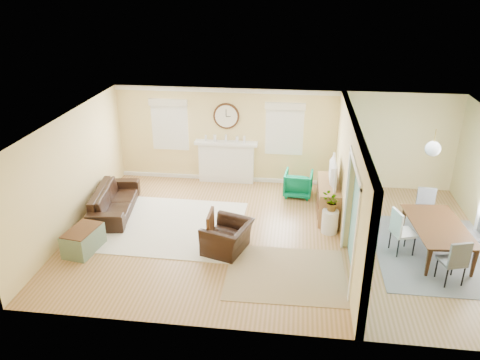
{
  "coord_description": "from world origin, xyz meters",
  "views": [
    {
      "loc": [
        0.35,
        -8.91,
        5.29
      ],
      "look_at": [
        -0.8,
        0.3,
        1.2
      ],
      "focal_mm": 35.0,
      "sensor_mm": 36.0,
      "label": 1
    }
  ],
  "objects_px": {
    "sofa": "(114,201)",
    "eames_chair": "(227,237)",
    "green_chair": "(298,184)",
    "credenza": "(328,199)",
    "dining_table": "(438,239)"
  },
  "relations": [
    {
      "from": "sofa",
      "to": "eames_chair",
      "type": "distance_m",
      "value": 3.25
    },
    {
      "from": "green_chair",
      "to": "credenza",
      "type": "relative_size",
      "value": 0.48
    },
    {
      "from": "green_chair",
      "to": "eames_chair",
      "type": "bearing_deg",
      "value": 69.0
    },
    {
      "from": "eames_chair",
      "to": "green_chair",
      "type": "relative_size",
      "value": 1.36
    },
    {
      "from": "sofa",
      "to": "credenza",
      "type": "distance_m",
      "value": 5.12
    },
    {
      "from": "sofa",
      "to": "dining_table",
      "type": "xyz_separation_m",
      "value": [
        7.24,
        -0.92,
        0.01
      ]
    },
    {
      "from": "sofa",
      "to": "dining_table",
      "type": "height_order",
      "value": "dining_table"
    },
    {
      "from": "eames_chair",
      "to": "green_chair",
      "type": "xyz_separation_m",
      "value": [
        1.42,
        2.88,
        0.01
      ]
    },
    {
      "from": "eames_chair",
      "to": "dining_table",
      "type": "relative_size",
      "value": 0.52
    },
    {
      "from": "sofa",
      "to": "eames_chair",
      "type": "height_order",
      "value": "eames_chair"
    },
    {
      "from": "sofa",
      "to": "green_chair",
      "type": "relative_size",
      "value": 2.99
    },
    {
      "from": "green_chair",
      "to": "dining_table",
      "type": "relative_size",
      "value": 0.39
    },
    {
      "from": "credenza",
      "to": "dining_table",
      "type": "height_order",
      "value": "credenza"
    },
    {
      "from": "sofa",
      "to": "dining_table",
      "type": "distance_m",
      "value": 7.3
    },
    {
      "from": "eames_chair",
      "to": "green_chair",
      "type": "distance_m",
      "value": 3.21
    }
  ]
}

